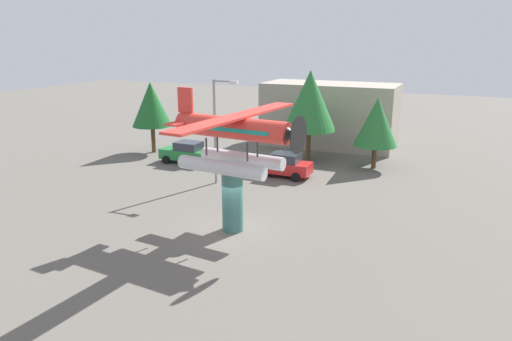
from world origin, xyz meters
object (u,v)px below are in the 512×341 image
at_px(display_pedestal, 232,200).
at_px(tree_center_back, 377,122).
at_px(streetlight_primary, 218,124).
at_px(floatplane_monument, 234,138).
at_px(car_near_green, 187,152).
at_px(car_mid_red, 283,165).
at_px(tree_east, 310,101).
at_px(storefront_building, 330,115).
at_px(tree_west, 151,104).

distance_m(display_pedestal, tree_center_back, 16.20).
bearing_deg(streetlight_primary, floatplane_monument, -55.90).
distance_m(car_near_green, tree_center_back, 15.09).
bearing_deg(car_mid_red, floatplane_monument, 96.92).
relative_size(streetlight_primary, tree_east, 0.97).
bearing_deg(display_pedestal, car_near_green, 131.55).
xyz_separation_m(storefront_building, tree_center_back, (5.43, -6.57, 0.73)).
xyz_separation_m(floatplane_monument, car_mid_red, (-1.27, 10.43, -4.11)).
bearing_deg(display_pedestal, tree_west, 138.05).
height_order(car_mid_red, tree_east, tree_east).
bearing_deg(streetlight_primary, car_near_green, 142.39).
bearing_deg(tree_east, streetlight_primary, -112.96).
height_order(floatplane_monument, car_near_green, floatplane_monument).
bearing_deg(floatplane_monument, display_pedestal, -180.00).
xyz_separation_m(display_pedestal, streetlight_primary, (-4.62, 7.00, 2.54)).
height_order(storefront_building, tree_center_back, storefront_building).
height_order(display_pedestal, streetlight_primary, streetlight_primary).
distance_m(car_near_green, tree_west, 6.12).
distance_m(display_pedestal, storefront_building, 22.05).
relative_size(car_mid_red, streetlight_primary, 0.59).
xyz_separation_m(display_pedestal, tree_center_back, (4.49, 15.43, 1.96)).
bearing_deg(floatplane_monument, streetlight_primary, 129.41).
bearing_deg(storefront_building, display_pedestal, -87.56).
xyz_separation_m(floatplane_monument, streetlight_primary, (-4.75, 7.01, -0.79)).
relative_size(floatplane_monument, car_near_green, 2.49).
height_order(tree_west, tree_east, tree_east).
xyz_separation_m(car_near_green, tree_center_back, (14.11, 4.58, 2.74)).
relative_size(floatplane_monument, streetlight_primary, 1.46).
distance_m(floatplane_monument, storefront_building, 22.14).
xyz_separation_m(tree_east, tree_center_back, (5.42, -0.28, -1.31)).
xyz_separation_m(car_mid_red, storefront_building, (0.20, 11.58, 2.01)).
height_order(floatplane_monument, car_mid_red, floatplane_monument).
height_order(car_mid_red, tree_center_back, tree_center_back).
relative_size(floatplane_monument, tree_center_back, 1.91).
distance_m(car_mid_red, streetlight_primary, 5.90).
bearing_deg(tree_center_back, tree_east, 177.06).
bearing_deg(car_mid_red, streetlight_primary, 44.46).
distance_m(tree_east, tree_center_back, 5.58).
distance_m(car_mid_red, storefront_building, 11.76).
relative_size(car_near_green, tree_center_back, 0.77).
distance_m(car_near_green, car_mid_red, 8.49).
bearing_deg(tree_center_back, car_mid_red, -138.29).
height_order(display_pedestal, tree_east, tree_east).
xyz_separation_m(display_pedestal, tree_east, (-0.93, 15.71, 3.27)).
relative_size(storefront_building, tree_center_back, 2.20).
bearing_deg(car_mid_red, tree_east, -92.26).
bearing_deg(tree_west, display_pedestal, -41.95).
xyz_separation_m(car_mid_red, tree_center_back, (5.63, 5.02, 2.74)).
bearing_deg(tree_center_back, tree_west, -172.24).
height_order(floatplane_monument, storefront_building, floatplane_monument).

